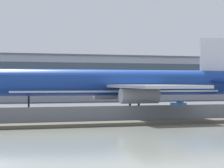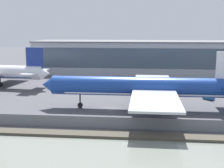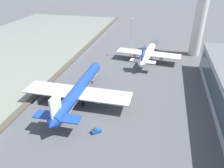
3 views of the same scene
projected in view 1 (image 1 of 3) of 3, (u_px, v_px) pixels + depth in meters
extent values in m
plane|color=#4C4C51|center=(72.00, 115.00, 76.97)|extent=(500.00, 500.00, 0.00)
cube|color=#474238|center=(102.00, 124.00, 57.30)|extent=(320.00, 3.00, 0.50)
cube|color=slate|center=(93.00, 115.00, 61.62)|extent=(280.00, 0.08, 2.38)
cylinder|color=slate|center=(93.00, 115.00, 61.62)|extent=(0.10, 0.10, 2.38)
cylinder|color=#193D93|center=(118.00, 83.00, 78.98)|extent=(45.48, 4.83, 4.65)
cube|color=silver|center=(118.00, 90.00, 78.99)|extent=(38.66, 3.88, 0.84)
cube|color=#B7BABF|center=(151.00, 86.00, 69.13)|extent=(10.09, 21.86, 0.47)
cube|color=#B7BABF|center=(113.00, 85.00, 90.10)|extent=(10.09, 21.86, 0.47)
cylinder|color=#B7BABF|center=(139.00, 96.00, 70.44)|extent=(6.37, 2.58, 2.56)
cylinder|color=#B7BABF|center=(109.00, 93.00, 88.05)|extent=(6.37, 2.58, 2.56)
cube|color=silver|center=(216.00, 59.00, 84.52)|extent=(6.82, 0.59, 7.91)
cube|color=#193D93|center=(206.00, 81.00, 88.37)|extent=(4.58, 8.02, 0.37)
cylinder|color=black|center=(29.00, 104.00, 74.58)|extent=(0.33, 0.33, 2.72)
cylinder|color=black|center=(29.00, 112.00, 74.59)|extent=(1.30, 0.52, 1.30)
cylinder|color=black|center=(139.00, 103.00, 77.53)|extent=(0.37, 0.37, 2.72)
cylinder|color=black|center=(139.00, 111.00, 77.54)|extent=(1.50, 1.05, 1.50)
cylinder|color=black|center=(130.00, 102.00, 82.23)|extent=(0.37, 0.37, 2.72)
cylinder|color=black|center=(130.00, 109.00, 82.23)|extent=(1.50, 1.05, 1.50)
cube|color=#19519E|center=(178.00, 105.00, 96.11)|extent=(3.21, 3.52, 1.11)
cube|color=#283847|center=(180.00, 101.00, 95.87)|extent=(1.70, 1.67, 0.50)
cylinder|color=black|center=(184.00, 107.00, 96.07)|extent=(0.60, 0.69, 0.70)
cylinder|color=black|center=(181.00, 107.00, 94.97)|extent=(0.60, 0.69, 0.70)
cylinder|color=black|center=(176.00, 107.00, 97.25)|extent=(0.60, 0.69, 0.70)
cylinder|color=black|center=(173.00, 107.00, 96.16)|extent=(0.60, 0.69, 0.70)
cube|color=#9EA3AD|center=(74.00, 79.00, 140.95)|extent=(105.17, 21.10, 13.77)
cube|color=#3D4C5B|center=(81.00, 76.00, 130.75)|extent=(96.76, 0.16, 8.26)
cube|color=#5B5E63|center=(74.00, 57.00, 140.93)|extent=(105.77, 21.70, 0.50)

